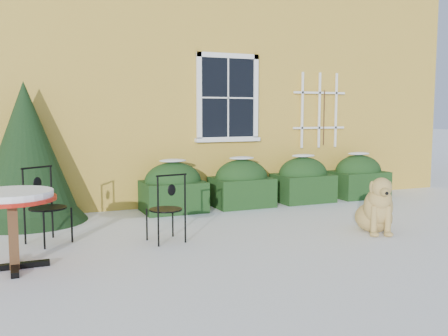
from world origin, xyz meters
name	(u,v)px	position (x,y,z in m)	size (l,w,h in m)	color
ground	(254,245)	(0.00, 0.00, 0.00)	(80.00, 80.00, 0.00)	white
house	(131,52)	(0.00, 7.00, 3.22)	(12.40, 8.40, 6.40)	gold
hedge_row	(273,182)	(1.65, 2.55, 0.40)	(4.95, 0.80, 0.91)	black
evergreen_shrub	(27,166)	(-2.63, 2.66, 0.88)	(1.80, 1.80, 2.18)	black
bistro_table	(12,204)	(-2.84, 0.14, 0.72)	(0.93, 0.93, 0.86)	black
patio_chair_near	(167,208)	(-0.98, 0.59, 0.46)	(0.46, 0.46, 0.92)	black
patio_chair_far	(46,205)	(-2.45, 1.17, 0.50)	(0.61, 0.60, 1.00)	black
dog	(377,209)	(1.90, -0.06, 0.33)	(0.71, 0.89, 0.83)	tan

